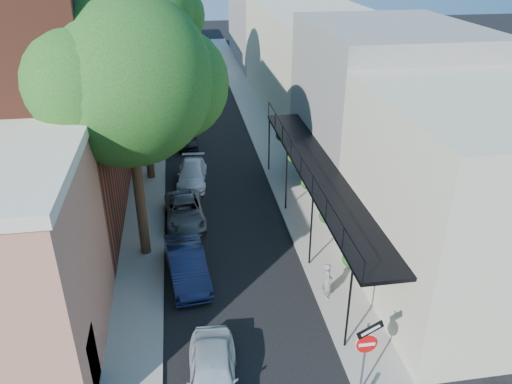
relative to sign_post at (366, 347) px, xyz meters
name	(u,v)px	position (x,y,z in m)	size (l,w,h in m)	color
road_surface	(203,113)	(-3.16, 29.03, -2.03)	(6.00, 64.00, 0.01)	black
sidewalk_left	(153,115)	(-7.16, 29.03, -1.98)	(2.00, 64.00, 0.12)	gray
sidewalk_right	(251,110)	(0.84, 29.03, -1.98)	(2.00, 64.00, 0.12)	gray
buildings_left	(73,59)	(-12.46, 27.79, 2.90)	(10.10, 59.10, 12.00)	#B5785D
buildings_right	(314,56)	(5.83, 28.51, 2.39)	(9.80, 55.00, 10.00)	beige
sign_post	(366,347)	(0.00, 0.00, 0.00)	(0.89, 0.17, 2.99)	#595B60
oak_near	(138,81)	(-6.53, 9.29, 5.84)	(7.48, 6.80, 11.42)	#382416
oak_mid	(146,58)	(-6.58, 17.26, 5.02)	(6.60, 6.00, 10.20)	#382416
oak_far	(151,12)	(-6.51, 26.30, 6.22)	(7.70, 7.00, 11.90)	#382416
parked_car_a	(213,375)	(-4.56, 0.92, -1.37)	(1.57, 3.90, 1.33)	silver
parked_car_b	(187,264)	(-5.16, 6.92, -1.34)	(1.48, 4.24, 1.40)	#111836
parked_car_c	(185,211)	(-5.11, 11.70, -1.46)	(1.90, 4.11, 1.14)	slate
parked_car_d	(192,174)	(-4.56, 16.05, -1.46)	(1.62, 3.98, 1.16)	white
parked_car_e	(187,139)	(-4.69, 21.80, -1.47)	(1.33, 3.32, 1.13)	black
pedestrian	(327,280)	(0.24, 4.70, -1.14)	(0.57, 0.37, 1.56)	slate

